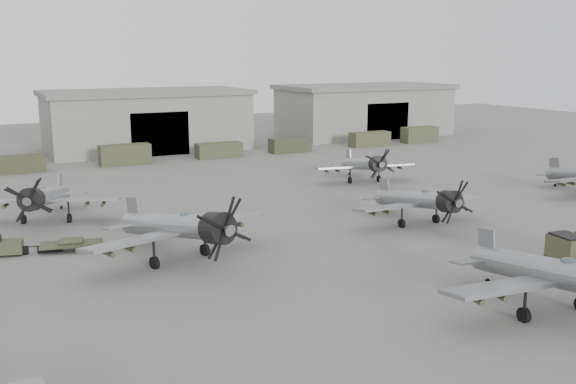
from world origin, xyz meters
name	(u,v)px	position (x,y,z in m)	size (l,w,h in m)	color
ground	(407,275)	(0.00, 0.00, 0.00)	(220.00, 220.00, 0.00)	#61625F
hangar_center	(147,120)	(0.00, 61.96, 4.37)	(29.00, 14.80, 8.70)	gray
hangar_right	(364,110)	(38.00, 61.96, 4.37)	(29.00, 14.80, 8.70)	gray
support_truck_2	(17,164)	(-18.79, 50.00, 1.02)	(6.19, 2.20, 2.04)	#373925
support_truck_3	(125,155)	(-6.11, 50.00, 1.29)	(6.32, 2.20, 2.58)	#3E412A
support_truck_4	(219,150)	(6.55, 50.00, 1.01)	(6.23, 2.20, 2.03)	#3F462D
support_truck_5	(290,145)	(17.37, 50.00, 1.03)	(5.93, 2.20, 2.06)	#343925
support_truck_6	(370,139)	(31.07, 50.00, 1.09)	(6.37, 2.20, 2.19)	#46472E
support_truck_7	(420,135)	(40.60, 50.00, 1.24)	(5.98, 2.20, 2.49)	#43492F
aircraft_near_1	(559,275)	(2.83, -8.97, 2.36)	(13.02, 11.71, 5.18)	gray
aircraft_mid_1	(181,227)	(-11.90, 8.94, 2.45)	(13.45, 12.11, 5.38)	gray
aircraft_mid_2	(421,200)	(8.35, 9.25, 2.10)	(11.47, 10.32, 4.61)	gray
aircraft_far_0	(44,197)	(-18.72, 23.81, 2.20)	(11.98, 10.82, 4.85)	#919399
aircraft_far_1	(365,164)	(14.40, 26.34, 2.04)	(11.27, 10.15, 4.48)	#93969B
tug_trailer	(32,246)	(-20.63, 15.52, 0.56)	(7.49, 2.96, 1.48)	#3A4029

